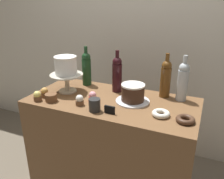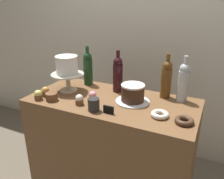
{
  "view_description": "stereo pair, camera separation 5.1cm",
  "coord_description": "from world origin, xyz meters",
  "px_view_note": "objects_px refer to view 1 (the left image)",
  "views": [
    {
      "loc": [
        0.61,
        -1.39,
        1.57
      ],
      "look_at": [
        0.0,
        0.0,
        0.97
      ],
      "focal_mm": 36.86,
      "sensor_mm": 36.0,
      "label": 1
    },
    {
      "loc": [
        0.65,
        -1.37,
        1.57
      ],
      "look_at": [
        0.0,
        0.0,
        0.97
      ],
      "focal_mm": 36.86,
      "sensor_mm": 36.0,
      "label": 2
    }
  ],
  "objects_px": {
    "white_layer_cake": "(66,65)",
    "cupcake_lemon": "(37,96)",
    "cupcake_strawberry": "(93,97)",
    "chocolate_round_cake": "(133,92)",
    "cake_stand_pedestal": "(67,80)",
    "wine_bottle_dark_red": "(117,74)",
    "wine_bottle_amber": "(166,78)",
    "cupcake_caramel": "(45,93)",
    "wine_bottle_clear": "(183,81)",
    "coffee_cup_ceramic": "(95,105)",
    "price_sign_chalkboard": "(110,110)",
    "donut_sugar": "(161,114)",
    "donut_chocolate": "(185,120)",
    "wine_bottle_green": "(86,68)",
    "cookie_stack": "(51,97)",
    "cupcake_vanilla": "(80,100)"
  },
  "relations": [
    {
      "from": "cupcake_vanilla",
      "to": "donut_chocolate",
      "type": "distance_m",
      "value": 0.69
    },
    {
      "from": "cupcake_lemon",
      "to": "wine_bottle_green",
      "type": "bearing_deg",
      "value": 70.54
    },
    {
      "from": "cupcake_caramel",
      "to": "donut_sugar",
      "type": "height_order",
      "value": "cupcake_caramel"
    },
    {
      "from": "white_layer_cake",
      "to": "chocolate_round_cake",
      "type": "distance_m",
      "value": 0.55
    },
    {
      "from": "chocolate_round_cake",
      "to": "wine_bottle_green",
      "type": "bearing_deg",
      "value": 158.86
    },
    {
      "from": "wine_bottle_dark_red",
      "to": "wine_bottle_clear",
      "type": "bearing_deg",
      "value": 3.41
    },
    {
      "from": "chocolate_round_cake",
      "to": "donut_chocolate",
      "type": "relative_size",
      "value": 1.46
    },
    {
      "from": "cupcake_vanilla",
      "to": "cupcake_lemon",
      "type": "xyz_separation_m",
      "value": [
        -0.31,
        -0.06,
        0.0
      ]
    },
    {
      "from": "cupcake_strawberry",
      "to": "wine_bottle_clear",
      "type": "bearing_deg",
      "value": 25.98
    },
    {
      "from": "cupcake_vanilla",
      "to": "cupcake_caramel",
      "type": "relative_size",
      "value": 1.0
    },
    {
      "from": "donut_sugar",
      "to": "donut_chocolate",
      "type": "distance_m",
      "value": 0.15
    },
    {
      "from": "wine_bottle_amber",
      "to": "donut_sugar",
      "type": "height_order",
      "value": "wine_bottle_amber"
    },
    {
      "from": "chocolate_round_cake",
      "to": "cupcake_vanilla",
      "type": "bearing_deg",
      "value": -147.83
    },
    {
      "from": "wine_bottle_dark_red",
      "to": "price_sign_chalkboard",
      "type": "distance_m",
      "value": 0.4
    },
    {
      "from": "wine_bottle_clear",
      "to": "wine_bottle_dark_red",
      "type": "relative_size",
      "value": 1.0
    },
    {
      "from": "chocolate_round_cake",
      "to": "coffee_cup_ceramic",
      "type": "height_order",
      "value": "chocolate_round_cake"
    },
    {
      "from": "white_layer_cake",
      "to": "cupcake_lemon",
      "type": "distance_m",
      "value": 0.31
    },
    {
      "from": "wine_bottle_clear",
      "to": "donut_chocolate",
      "type": "bearing_deg",
      "value": -77.29
    },
    {
      "from": "wine_bottle_green",
      "to": "wine_bottle_clear",
      "type": "height_order",
      "value": "same"
    },
    {
      "from": "wine_bottle_green",
      "to": "cookie_stack",
      "type": "height_order",
      "value": "wine_bottle_green"
    },
    {
      "from": "wine_bottle_amber",
      "to": "wine_bottle_clear",
      "type": "bearing_deg",
      "value": -6.92
    },
    {
      "from": "coffee_cup_ceramic",
      "to": "cupcake_caramel",
      "type": "bearing_deg",
      "value": 173.0
    },
    {
      "from": "wine_bottle_amber",
      "to": "cupcake_caramel",
      "type": "height_order",
      "value": "wine_bottle_amber"
    },
    {
      "from": "cake_stand_pedestal",
      "to": "wine_bottle_dark_red",
      "type": "relative_size",
      "value": 0.77
    },
    {
      "from": "chocolate_round_cake",
      "to": "donut_chocolate",
      "type": "height_order",
      "value": "chocolate_round_cake"
    },
    {
      "from": "wine_bottle_green",
      "to": "wine_bottle_dark_red",
      "type": "xyz_separation_m",
      "value": [
        0.29,
        -0.04,
        0.0
      ]
    },
    {
      "from": "cupcake_vanilla",
      "to": "cookie_stack",
      "type": "xyz_separation_m",
      "value": [
        -0.22,
        -0.03,
        -0.01
      ]
    },
    {
      "from": "wine_bottle_dark_red",
      "to": "cupcake_lemon",
      "type": "bearing_deg",
      "value": -138.27
    },
    {
      "from": "price_sign_chalkboard",
      "to": "cupcake_caramel",
      "type": "bearing_deg",
      "value": 174.83
    },
    {
      "from": "white_layer_cake",
      "to": "coffee_cup_ceramic",
      "type": "xyz_separation_m",
      "value": [
        0.35,
        -0.21,
        -0.17
      ]
    },
    {
      "from": "chocolate_round_cake",
      "to": "price_sign_chalkboard",
      "type": "relative_size",
      "value": 2.34
    },
    {
      "from": "cookie_stack",
      "to": "coffee_cup_ceramic",
      "type": "relative_size",
      "value": 0.99
    },
    {
      "from": "cake_stand_pedestal",
      "to": "cupcake_lemon",
      "type": "bearing_deg",
      "value": -111.88
    },
    {
      "from": "cupcake_strawberry",
      "to": "coffee_cup_ceramic",
      "type": "relative_size",
      "value": 0.87
    },
    {
      "from": "cupcake_caramel",
      "to": "donut_chocolate",
      "type": "height_order",
      "value": "cupcake_caramel"
    },
    {
      "from": "cupcake_caramel",
      "to": "cookie_stack",
      "type": "relative_size",
      "value": 0.88
    },
    {
      "from": "donut_chocolate",
      "to": "coffee_cup_ceramic",
      "type": "relative_size",
      "value": 1.32
    },
    {
      "from": "donut_sugar",
      "to": "chocolate_round_cake",
      "type": "bearing_deg",
      "value": 149.91
    },
    {
      "from": "white_layer_cake",
      "to": "cupcake_strawberry",
      "type": "relative_size",
      "value": 2.28
    },
    {
      "from": "white_layer_cake",
      "to": "wine_bottle_green",
      "type": "height_order",
      "value": "wine_bottle_green"
    },
    {
      "from": "wine_bottle_dark_red",
      "to": "cupcake_lemon",
      "type": "distance_m",
      "value": 0.61
    },
    {
      "from": "coffee_cup_ceramic",
      "to": "donut_sugar",
      "type": "bearing_deg",
      "value": 14.0
    },
    {
      "from": "chocolate_round_cake",
      "to": "wine_bottle_dark_red",
      "type": "bearing_deg",
      "value": 141.62
    },
    {
      "from": "wine_bottle_amber",
      "to": "chocolate_round_cake",
      "type": "bearing_deg",
      "value": -134.99
    },
    {
      "from": "cookie_stack",
      "to": "price_sign_chalkboard",
      "type": "xyz_separation_m",
      "value": [
        0.46,
        -0.01,
        -0.0
      ]
    },
    {
      "from": "wine_bottle_amber",
      "to": "coffee_cup_ceramic",
      "type": "relative_size",
      "value": 3.83
    },
    {
      "from": "chocolate_round_cake",
      "to": "cake_stand_pedestal",
      "type": "bearing_deg",
      "value": -177.67
    },
    {
      "from": "wine_bottle_clear",
      "to": "wine_bottle_amber",
      "type": "distance_m",
      "value": 0.12
    },
    {
      "from": "white_layer_cake",
      "to": "wine_bottle_amber",
      "type": "bearing_deg",
      "value": 16.11
    },
    {
      "from": "white_layer_cake",
      "to": "wine_bottle_green",
      "type": "xyz_separation_m",
      "value": [
        0.06,
        0.2,
        -0.07
      ]
    }
  ]
}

